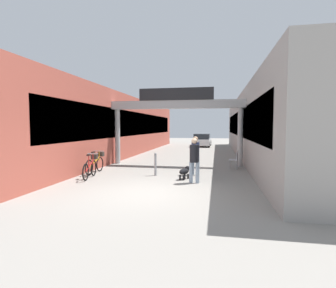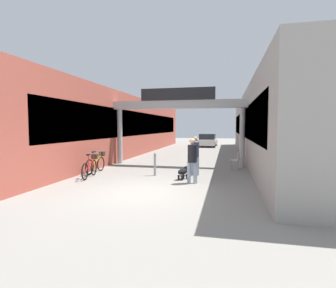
% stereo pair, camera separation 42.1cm
% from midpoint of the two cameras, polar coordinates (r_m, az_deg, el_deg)
% --- Properties ---
extents(ground_plane, '(80.00, 80.00, 0.00)m').
position_cam_midpoint_polar(ground_plane, '(8.51, -3.90, -10.34)').
color(ground_plane, gray).
extents(storefront_left, '(3.00, 26.00, 4.17)m').
position_cam_midpoint_polar(storefront_left, '(20.32, -8.91, 3.76)').
color(storefront_left, '#B25142').
rests_on(storefront_left, ground_plane).
extents(storefront_right, '(3.00, 26.00, 4.17)m').
position_cam_midpoint_polar(storefront_right, '(19.11, 20.89, 3.57)').
color(storefront_right, '#9E9993').
rests_on(storefront_right, ground_plane).
extents(arcade_sign_gateway, '(7.40, 0.47, 4.12)m').
position_cam_midpoint_polar(arcade_sign_gateway, '(14.13, 3.01, 7.27)').
color(arcade_sign_gateway, '#B2B2B2').
rests_on(arcade_sign_gateway, ground_plane).
extents(pedestrian_with_dog, '(0.39, 0.38, 1.66)m').
position_cam_midpoint_polar(pedestrian_with_dog, '(9.66, 6.55, -2.95)').
color(pedestrian_with_dog, '#8C9EB2').
rests_on(pedestrian_with_dog, ground_plane).
extents(pedestrian_companion, '(0.43, 0.43, 1.66)m').
position_cam_midpoint_polar(pedestrian_companion, '(11.28, 6.96, -1.98)').
color(pedestrian_companion, '#8C9EB2').
rests_on(pedestrian_companion, ground_plane).
extents(dog_on_leash, '(0.48, 0.71, 0.50)m').
position_cam_midpoint_polar(dog_on_leash, '(10.43, 4.55, -5.97)').
color(dog_on_leash, black).
rests_on(dog_on_leash, ground_plane).
extents(bicycle_red_nearest, '(0.47, 1.68, 0.98)m').
position_cam_midpoint_polar(bicycle_red_nearest, '(11.21, -15.49, -4.76)').
color(bicycle_red_nearest, black).
rests_on(bicycle_red_nearest, ground_plane).
extents(bicycle_orange_second, '(0.46, 1.69, 0.98)m').
position_cam_midpoint_polar(bicycle_orange_second, '(12.30, -14.35, -3.99)').
color(bicycle_orange_second, black).
rests_on(bicycle_orange_second, ground_plane).
extents(bollard_post_metal, '(0.10, 0.10, 0.97)m').
position_cam_midpoint_polar(bollard_post_metal, '(11.17, -1.79, -4.36)').
color(bollard_post_metal, gray).
rests_on(bollard_post_metal, ground_plane).
extents(cafe_chair_aluminium_nearer, '(0.47, 0.47, 0.89)m').
position_cam_midpoint_polar(cafe_chair_aluminium_nearer, '(13.06, 15.55, -3.11)').
color(cafe_chair_aluminium_nearer, gray).
rests_on(cafe_chair_aluminium_nearer, ground_plane).
extents(parked_car_white, '(1.87, 4.04, 1.33)m').
position_cam_midpoint_polar(parked_car_white, '(27.92, 9.06, 0.79)').
color(parked_car_white, silver).
rests_on(parked_car_white, ground_plane).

